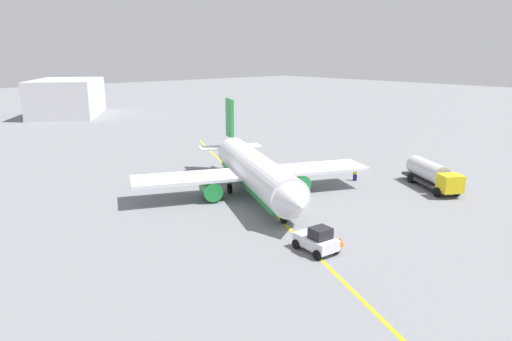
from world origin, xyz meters
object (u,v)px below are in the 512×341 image
at_px(pushback_tug, 317,240).
at_px(refueling_worker, 355,174).
at_px(airplane, 255,171).
at_px(safety_cone_nose, 340,241).
at_px(fuel_tanker, 432,174).

xyz_separation_m(pushback_tug, refueling_worker, (-11.36, 20.02, -0.19)).
bearing_deg(pushback_tug, refueling_worker, 119.57).
relative_size(pushback_tug, refueling_worker, 2.21).
xyz_separation_m(airplane, refueling_worker, (3.76, 13.69, -1.96)).
height_order(airplane, safety_cone_nose, airplane).
relative_size(fuel_tanker, safety_cone_nose, 12.87).
height_order(airplane, pushback_tug, airplane).
bearing_deg(pushback_tug, fuel_tanker, 97.55).
bearing_deg(refueling_worker, safety_cone_nose, -55.97).
height_order(fuel_tanker, pushback_tug, fuel_tanker).
bearing_deg(pushback_tug, safety_cone_nose, 77.77).
xyz_separation_m(refueling_worker, safety_cone_nose, (11.88, -17.59, -0.45)).
height_order(airplane, fuel_tanker, airplane).
bearing_deg(refueling_worker, fuel_tanker, 27.09).
bearing_deg(fuel_tanker, refueling_worker, -152.91).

